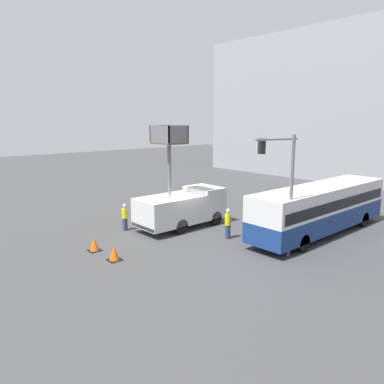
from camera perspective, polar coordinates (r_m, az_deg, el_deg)
ground_plane at (r=24.83m, az=-1.16°, el=-5.74°), size 120.00×120.00×0.00m
building_backdrop_far at (r=48.30m, az=27.03°, el=11.82°), size 44.00×10.00×17.61m
utility_truck at (r=25.03m, az=-1.59°, el=-2.07°), size 2.55×6.18×6.79m
city_bus at (r=24.88m, az=19.05°, el=-2.02°), size 2.59×11.95×3.07m
traffic_light_pole at (r=20.59m, az=13.31°, el=2.65°), size 2.90×2.65×6.41m
road_worker_near_truck at (r=24.84m, az=-10.20°, el=-3.79°), size 0.38×0.38×1.78m
road_worker_directing at (r=22.86m, az=5.49°, el=-4.81°), size 0.38×0.38×1.87m
traffic_cone_near_truck at (r=19.93m, az=-11.75°, el=-9.15°), size 0.68×0.68×0.78m
traffic_cone_mid_road at (r=21.54m, az=-14.65°, el=-7.76°), size 0.66×0.66×0.76m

